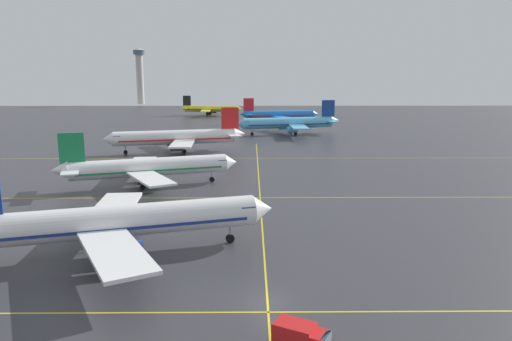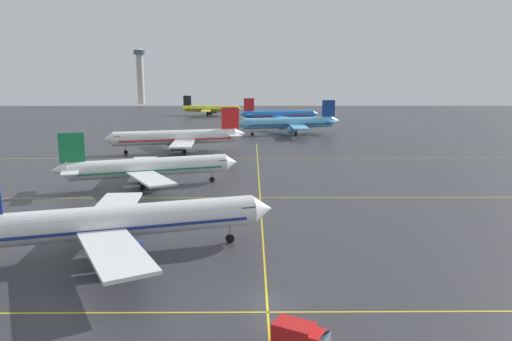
% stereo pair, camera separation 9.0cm
% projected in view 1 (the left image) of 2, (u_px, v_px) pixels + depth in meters
% --- Properties ---
extents(ground_plane, '(600.00, 600.00, 0.00)m').
position_uv_depth(ground_plane, '(267.00, 301.00, 43.06)').
color(ground_plane, '#333338').
extents(airliner_front_gate, '(36.16, 30.84, 11.43)m').
position_uv_depth(airliner_front_gate, '(118.00, 222.00, 53.91)').
color(airliner_front_gate, white).
rests_on(airliner_front_gate, ground).
extents(airliner_second_row, '(33.26, 28.43, 10.59)m').
position_uv_depth(airliner_second_row, '(148.00, 167.00, 87.69)').
color(airliner_second_row, white).
rests_on(airliner_second_row, ground).
extents(airliner_third_row, '(38.01, 32.35, 11.95)m').
position_uv_depth(airliner_third_row, '(177.00, 137.00, 127.77)').
color(airliner_third_row, white).
rests_on(airliner_third_row, ground).
extents(airliner_far_left_stand, '(38.18, 32.47, 11.98)m').
position_uv_depth(airliner_far_left_stand, '(289.00, 123.00, 168.21)').
color(airliner_far_left_stand, '#5BB7E5').
rests_on(airliner_far_left_stand, ground).
extents(airliner_far_right_stand, '(35.68, 30.37, 11.13)m').
position_uv_depth(airliner_far_right_stand, '(279.00, 115.00, 208.59)').
color(airliner_far_right_stand, blue).
rests_on(airliner_far_right_stand, ground).
extents(airliner_distant_taxiway, '(33.59, 28.59, 10.48)m').
position_uv_depth(airliner_distant_taxiway, '(210.00, 109.00, 249.63)').
color(airliner_distant_taxiway, yellow).
rests_on(airliner_distant_taxiway, ground).
extents(taxiway_markings, '(144.07, 131.25, 0.01)m').
position_uv_depth(taxiway_markings, '(260.00, 198.00, 80.10)').
color(taxiway_markings, yellow).
rests_on(taxiway_markings, ground).
extents(service_truck_red_van, '(4.49, 3.59, 2.10)m').
position_uv_depth(service_truck_red_van, '(301.00, 336.00, 35.06)').
color(service_truck_red_van, red).
rests_on(service_truck_red_van, ground).
extents(control_tower, '(8.82, 8.82, 41.73)m').
position_uv_depth(control_tower, '(140.00, 72.00, 356.15)').
color(control_tower, '#ADA89E').
rests_on(control_tower, ground).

